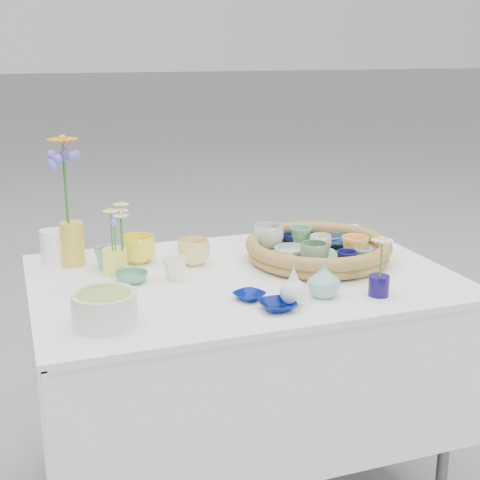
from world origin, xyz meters
name	(u,v)px	position (x,y,z in m)	size (l,w,h in m)	color
wicker_tray	(318,249)	(0.28, 0.05, 0.80)	(0.47, 0.47, 0.08)	olive
tray_ceramic_0	(299,238)	(0.28, 0.20, 0.80)	(0.11, 0.11, 0.04)	navy
tray_ceramic_1	(336,243)	(0.38, 0.11, 0.80)	(0.12, 0.12, 0.03)	#011241
tray_ceramic_2	(355,249)	(0.36, -0.04, 0.82)	(0.09, 0.09, 0.08)	#FFB14A
tray_ceramic_3	(320,257)	(0.26, 0.00, 0.80)	(0.11, 0.11, 0.03)	#67AA7F
tray_ceramic_4	(314,254)	(0.23, -0.04, 0.82)	(0.09, 0.09, 0.07)	#658C65
tray_ceramic_5	(291,252)	(0.19, 0.06, 0.80)	(0.11, 0.11, 0.03)	#A1BEB2
tray_ceramic_6	(268,237)	(0.16, 0.18, 0.82)	(0.10, 0.10, 0.08)	#B6C7BF
tray_ceramic_7	(320,244)	(0.30, 0.08, 0.81)	(0.07, 0.07, 0.06)	#EBE9C9
tray_ceramic_8	(332,238)	(0.40, 0.19, 0.79)	(0.08, 0.08, 0.02)	#AFD9F6
tray_ceramic_9	(347,260)	(0.30, -0.11, 0.81)	(0.06, 0.06, 0.06)	#0F0D4E
tray_ceramic_10	(276,259)	(0.12, 0.03, 0.80)	(0.10, 0.10, 0.03)	#E3DE76
tray_ceramic_11	(363,256)	(0.37, -0.09, 0.81)	(0.06, 0.06, 0.06)	#92C0B7
tray_ceramic_12	(301,237)	(0.27, 0.16, 0.82)	(0.07, 0.07, 0.07)	#5AA170
loose_ceramic_0	(138,249)	(-0.28, 0.23, 0.81)	(0.11, 0.11, 0.09)	yellow
loose_ceramic_1	(194,252)	(-0.11, 0.15, 0.81)	(0.10, 0.10, 0.08)	#F5D379
loose_ceramic_2	(132,277)	(-0.33, 0.04, 0.78)	(0.10, 0.10, 0.03)	#51926C
loose_ceramic_3	(175,269)	(-0.20, 0.02, 0.80)	(0.07, 0.07, 0.07)	#F6F0CC
loose_ceramic_4	(249,296)	(-0.05, -0.20, 0.78)	(0.08, 0.08, 0.02)	#010F6E
loose_ceramic_5	(106,258)	(-0.38, 0.21, 0.80)	(0.07, 0.07, 0.07)	#7ABC9D
loose_ceramic_6	(278,305)	(-0.01, -0.30, 0.78)	(0.10, 0.10, 0.02)	#010D56
fluted_bowl	(105,309)	(-0.45, -0.25, 0.81)	(0.16, 0.16, 0.09)	silver
bud_vase_paleblue	(293,285)	(0.05, -0.28, 0.82)	(0.07, 0.07, 0.11)	silver
bud_vase_seafoam	(324,280)	(0.15, -0.25, 0.81)	(0.09, 0.09, 0.10)	#78B9A9
bud_vase_cobalt	(379,286)	(0.30, -0.30, 0.79)	(0.06, 0.06, 0.06)	#12084E
single_daisy	(381,259)	(0.29, -0.31, 0.88)	(0.07, 0.07, 0.13)	white
tall_vase_yellow	(72,244)	(-0.48, 0.27, 0.84)	(0.07, 0.07, 0.14)	gold
gerbera	(66,182)	(-0.48, 0.26, 1.04)	(0.11, 0.11, 0.28)	orange
hydrangea	(65,192)	(-0.49, 0.27, 1.00)	(0.08, 0.08, 0.27)	#7450CB
white_pitcher	(54,247)	(-0.53, 0.30, 0.82)	(0.12, 0.08, 0.11)	white
daisy_cup	(115,261)	(-0.37, 0.14, 0.80)	(0.07, 0.07, 0.08)	#FFFB4B
daisy_posy	(117,227)	(-0.36, 0.13, 0.92)	(0.08, 0.08, 0.14)	white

